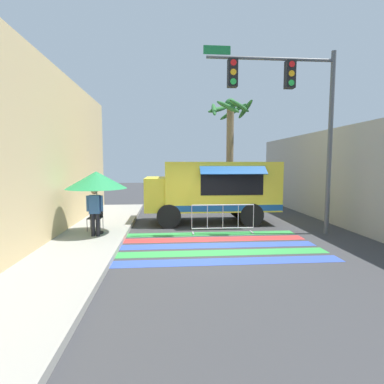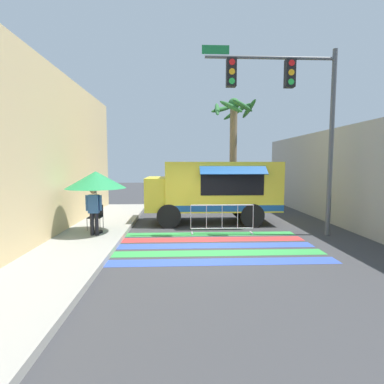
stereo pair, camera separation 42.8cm
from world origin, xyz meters
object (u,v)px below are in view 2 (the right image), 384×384
(patio_umbrella, at_px, (96,180))
(traffic_signal_pole, at_px, (291,101))
(palm_tree, at_px, (233,134))
(vendor_person, at_px, (94,208))
(food_truck, at_px, (211,188))
(barricade_front, at_px, (222,219))
(folding_chair, at_px, (96,215))

(patio_umbrella, bearing_deg, traffic_signal_pole, -0.26)
(palm_tree, bearing_deg, vendor_person, -133.38)
(food_truck, bearing_deg, barricade_front, -84.97)
(patio_umbrella, xyz_separation_m, vendor_person, (0.00, -0.34, -0.92))
(folding_chair, bearing_deg, patio_umbrella, -76.63)
(barricade_front, height_order, palm_tree, palm_tree)
(food_truck, relative_size, palm_tree, 0.93)
(food_truck, relative_size, patio_umbrella, 2.60)
(food_truck, xyz_separation_m, vendor_person, (-4.16, -2.72, -0.45))
(barricade_front, bearing_deg, traffic_signal_pole, -9.99)
(barricade_front, bearing_deg, patio_umbrella, -175.16)
(folding_chair, relative_size, vendor_person, 0.54)
(patio_umbrella, height_order, palm_tree, palm_tree)
(food_truck, distance_m, patio_umbrella, 4.82)
(food_truck, bearing_deg, folding_chair, -158.26)
(folding_chair, relative_size, palm_tree, 0.15)
(traffic_signal_pole, height_order, barricade_front, traffic_signal_pole)
(vendor_person, distance_m, palm_tree, 8.76)
(vendor_person, relative_size, barricade_front, 0.69)
(patio_umbrella, bearing_deg, palm_tree, 44.90)
(patio_umbrella, height_order, folding_chair, patio_umbrella)
(patio_umbrella, relative_size, vendor_person, 1.33)
(food_truck, distance_m, vendor_person, 4.99)
(patio_umbrella, distance_m, folding_chair, 1.45)
(barricade_front, xyz_separation_m, palm_tree, (1.32, 5.27, 3.54))
(food_truck, relative_size, folding_chair, 6.35)
(food_truck, xyz_separation_m, patio_umbrella, (-4.16, -2.38, 0.47))
(barricade_front, bearing_deg, palm_tree, 75.96)
(folding_chair, xyz_separation_m, palm_tree, (5.87, 5.00, 3.39))
(traffic_signal_pole, relative_size, palm_tree, 1.08)
(food_truck, distance_m, barricade_front, 2.24)
(traffic_signal_pole, bearing_deg, palm_tree, 99.38)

